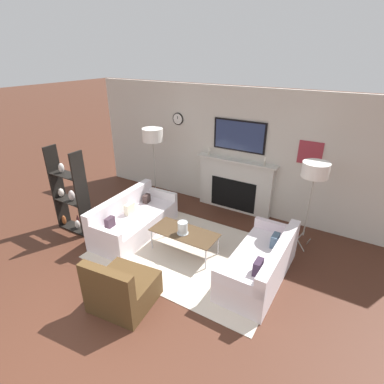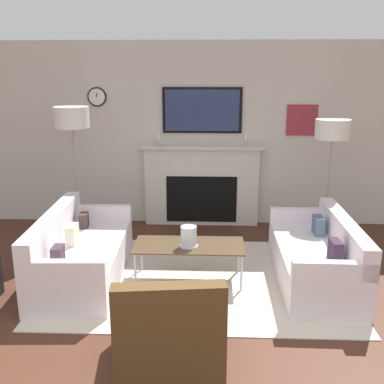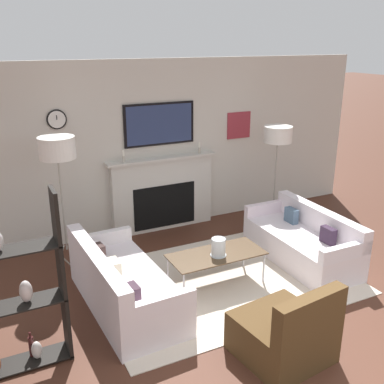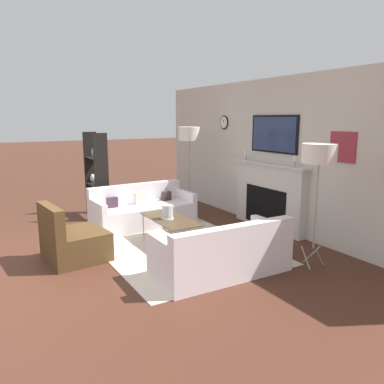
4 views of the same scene
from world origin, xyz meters
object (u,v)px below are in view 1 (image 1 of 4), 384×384
(hurricane_candle, at_px, (183,228))
(floor_lamp_left, at_px, (153,136))
(coffee_table, at_px, (184,233))
(couch_left, at_px, (134,220))
(armchair, at_px, (122,290))
(floor_lamp_right, at_px, (315,171))
(shelf_unit, at_px, (70,195))
(couch_right, at_px, (261,264))

(hurricane_candle, height_order, floor_lamp_left, floor_lamp_left)
(coffee_table, relative_size, hurricane_candle, 5.31)
(couch_left, height_order, armchair, armchair)
(couch_left, height_order, floor_lamp_right, floor_lamp_right)
(shelf_unit, bearing_deg, armchair, -24.27)
(couch_right, xyz_separation_m, shelf_unit, (-3.76, -0.54, 0.51))
(coffee_table, bearing_deg, couch_right, 1.40)
(armchair, distance_m, coffee_table, 1.53)
(armchair, relative_size, floor_lamp_right, 0.53)
(hurricane_candle, bearing_deg, coffee_table, 87.07)
(coffee_table, xyz_separation_m, floor_lamp_right, (1.80, 1.26, 1.13))
(floor_lamp_left, xyz_separation_m, floor_lamp_right, (3.40, 0.00, -0.14))
(armchair, bearing_deg, couch_left, 126.28)
(floor_lamp_left, height_order, floor_lamp_right, floor_lamp_left)
(couch_right, bearing_deg, coffee_table, -178.60)
(hurricane_candle, distance_m, floor_lamp_right, 2.44)
(couch_left, bearing_deg, shelf_unit, -154.57)
(armchair, distance_m, floor_lamp_left, 3.46)
(hurricane_candle, xyz_separation_m, shelf_unit, (-2.34, -0.45, 0.25))
(hurricane_candle, xyz_separation_m, floor_lamp_left, (-1.60, 1.31, 1.14))
(couch_right, bearing_deg, hurricane_candle, -176.59)
(couch_left, relative_size, hurricane_candle, 8.41)
(armchair, height_order, floor_lamp_left, floor_lamp_left)
(armchair, bearing_deg, shelf_unit, 155.73)
(couch_right, distance_m, hurricane_candle, 1.44)
(floor_lamp_right, height_order, shelf_unit, shelf_unit)
(couch_left, xyz_separation_m, coffee_table, (1.23, -0.03, 0.13))
(couch_right, bearing_deg, couch_left, -179.96)
(couch_right, height_order, shelf_unit, shelf_unit)
(shelf_unit, bearing_deg, floor_lamp_right, 23.07)
(couch_left, relative_size, shelf_unit, 1.11)
(shelf_unit, bearing_deg, couch_right, 8.10)
(hurricane_candle, bearing_deg, armchair, -93.22)
(couch_right, height_order, hurricane_candle, couch_right)
(floor_lamp_left, bearing_deg, coffee_table, -38.24)
(hurricane_candle, bearing_deg, couch_left, 176.15)
(armchair, xyz_separation_m, coffee_table, (0.09, 1.52, 0.13))
(coffee_table, height_order, shelf_unit, shelf_unit)
(couch_left, distance_m, floor_lamp_left, 1.90)
(couch_left, relative_size, coffee_table, 1.58)
(floor_lamp_right, bearing_deg, hurricane_candle, -143.86)
(armchair, distance_m, shelf_unit, 2.53)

